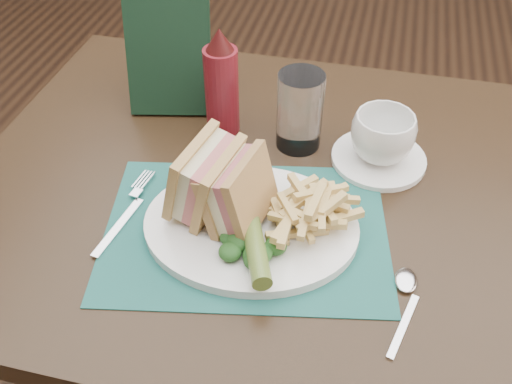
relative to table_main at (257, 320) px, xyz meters
The scene contains 16 objects.
floor 0.62m from the table_main, 90.00° to the left, with size 7.00×7.00×0.00m, color black.
table_main is the anchor object (origin of this frame).
placemat 0.39m from the table_main, 84.86° to the right, with size 0.39×0.28×0.00m, color #1A554E.
plate 0.40m from the table_main, 81.12° to the right, with size 0.30×0.24×0.01m, color white, non-canonical shape.
sandwich_half_a 0.46m from the table_main, 130.17° to the right, with size 0.06×0.11×0.10m, color tan, non-canonical shape.
sandwich_half_b 0.46m from the table_main, 103.21° to the right, with size 0.06×0.11×0.10m, color tan, non-canonical shape.
kale_garnish 0.44m from the table_main, 80.62° to the right, with size 0.11×0.08×0.03m, color #173C16, non-canonical shape.
pickle_spear 0.45m from the table_main, 77.31° to the right, with size 0.03×0.03×0.12m, color #4C6626.
fries_pile 0.44m from the table_main, 45.16° to the right, with size 0.18×0.20×0.06m, color tan, non-canonical shape.
fork 0.43m from the table_main, 145.17° to the right, with size 0.03×0.17×0.01m, color silver, non-canonical shape.
spoon 0.49m from the table_main, 39.75° to the right, with size 0.03×0.15×0.01m, color silver, non-canonical shape.
saucer 0.43m from the table_main, 26.44° to the left, with size 0.15×0.15×0.01m, color white.
coffee_cup 0.47m from the table_main, 26.44° to the left, with size 0.10×0.10×0.08m, color white.
drinking_glass 0.45m from the table_main, 66.70° to the left, with size 0.07×0.07×0.13m, color white.
ketchup_bottle 0.49m from the table_main, 126.65° to the left, with size 0.06×0.06×0.19m, color maroon, non-canonical shape.
check_presenter 0.55m from the table_main, 138.72° to the left, with size 0.14×0.02×0.23m, color black.
Camera 1 is at (0.15, -1.14, 1.34)m, focal length 40.00 mm.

